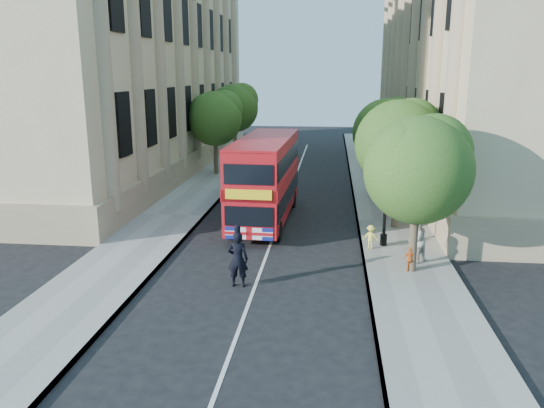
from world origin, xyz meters
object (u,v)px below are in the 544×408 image
(double_decker_bus, at_px, (265,177))
(lamp_post, at_px, (386,192))
(box_van, at_px, (250,175))
(woman_pedestrian, at_px, (417,240))
(police_constable, at_px, (238,259))

(double_decker_bus, bearing_deg, lamp_post, -30.97)
(lamp_post, relative_size, double_decker_bus, 0.56)
(box_van, bearing_deg, woman_pedestrian, -49.75)
(police_constable, bearing_deg, woman_pedestrian, -157.55)
(lamp_post, bearing_deg, woman_pedestrian, -62.05)
(double_decker_bus, xyz_separation_m, woman_pedestrian, (6.78, -5.72, -1.30))
(double_decker_bus, xyz_separation_m, police_constable, (0.09, -8.68, -1.32))
(police_constable, relative_size, woman_pedestrian, 1.10)
(lamp_post, xyz_separation_m, box_van, (-7.37, 9.35, -1.16))
(woman_pedestrian, bearing_deg, police_constable, -19.58)
(double_decker_bus, height_order, box_van, double_decker_bus)
(police_constable, bearing_deg, lamp_post, -139.71)
(lamp_post, xyz_separation_m, woman_pedestrian, (1.08, -2.04, -1.46))
(police_constable, bearing_deg, box_van, -84.44)
(lamp_post, xyz_separation_m, double_decker_bus, (-5.70, 3.68, -0.16))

